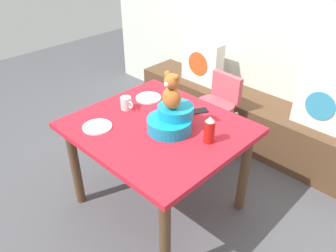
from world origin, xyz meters
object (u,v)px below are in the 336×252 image
pillow_floral_right (324,103)px  dining_table (158,138)px  dinner_plate_near (148,98)px  highchair (216,106)px  dinner_plate_far (97,127)px  teddy_bear (172,92)px  infant_seat_teal (171,120)px  coffee_mug (126,103)px  cell_phone (198,111)px  ketchup_bottle (209,130)px  pillow_floral_left (202,62)px

pillow_floral_right → dining_table: (-0.65, -1.23, -0.05)m
pillow_floral_right → dinner_plate_near: 1.41m
highchair → dinner_plate_far: highchair is taller
dinner_plate_near → teddy_bear: bearing=-23.9°
pillow_floral_right → infant_seat_teal: 1.33m
dining_table → highchair: highchair is taller
pillow_floral_right → coffee_mug: bearing=-128.3°
teddy_bear → dining_table: bearing=-161.2°
dinner_plate_near → cell_phone: dinner_plate_near is taller
ketchup_bottle → dinner_plate_near: size_ratio=0.92×
pillow_floral_right → ketchup_bottle: (-0.28, -1.14, 0.15)m
dinner_plate_far → teddy_bear: bearing=42.4°
dining_table → coffee_mug: size_ratio=9.47×
pillow_floral_right → ketchup_bottle: ketchup_bottle is taller
infant_seat_teal → pillow_floral_right: bearing=65.5°
dining_table → infant_seat_teal: 0.20m
cell_phone → dining_table: bearing=107.2°
ketchup_bottle → cell_phone: ketchup_bottle is taller
dining_table → dinner_plate_far: bearing=-131.9°
ketchup_bottle → cell_phone: 0.39m
highchair → coffee_mug: (-0.23, -0.82, 0.27)m
dining_table → dinner_plate_far: (-0.27, -0.31, 0.11)m
pillow_floral_left → pillow_floral_right: (1.26, 0.00, 0.00)m
infant_seat_teal → teddy_bear: bearing=-90.0°
pillow_floral_left → pillow_floral_right: bearing=0.0°
infant_seat_teal → dinner_plate_near: infant_seat_teal is taller
highchair → teddy_bear: (0.20, -0.79, 0.50)m
pillow_floral_right → dining_table: pillow_floral_right is taller
infant_seat_teal → dinner_plate_far: (-0.37, -0.34, -0.07)m
cell_phone → highchair: bearing=-39.9°
dinner_plate_far → cell_phone: bearing=61.6°
pillow_floral_right → coffee_mug: 1.58m
pillow_floral_left → dinner_plate_near: bearing=-74.5°
infant_seat_teal → dinner_plate_far: size_ratio=1.65×
infant_seat_teal → teddy_bear: (-0.00, -0.00, 0.21)m
infant_seat_teal → teddy_bear: 0.21m
infant_seat_teal → teddy_bear: teddy_bear is taller
ketchup_bottle → infant_seat_teal: bearing=-167.8°
ketchup_bottle → dinner_plate_far: 0.76m
pillow_floral_right → dinner_plate_near: (-0.98, -1.01, 0.07)m
pillow_floral_left → dinner_plate_near: size_ratio=2.20×
pillow_floral_right → highchair: (-0.75, -0.42, -0.16)m
dining_table → coffee_mug: 0.37m
highchair → dinner_plate_far: 1.16m
pillow_floral_left → highchair: (0.51, -0.42, -0.16)m
cell_phone → ketchup_bottle: bearing=169.6°
dining_table → highchair: 0.83m
pillow_floral_right → dinner_plate_far: size_ratio=2.20×
highchair → coffee_mug: size_ratio=6.58×
pillow_floral_left → pillow_floral_right: same height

